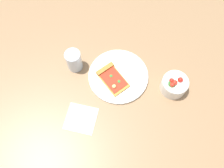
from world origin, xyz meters
TOP-DOWN VIEW (x-y plane):
  - ground_plane at (0.00, 0.00)m, footprint 2.40×2.40m
  - plate at (-0.03, 0.00)m, footprint 0.27×0.27m
  - pizza_slice_main at (-0.00, -0.02)m, footprint 0.14×0.16m
  - salad_bowl at (-0.09, 0.24)m, footprint 0.11×0.11m
  - soda_glass at (0.01, -0.20)m, footprint 0.07×0.07m
  - paper_napkin at (0.21, -0.05)m, footprint 0.14×0.15m

SIDE VIEW (x-z plane):
  - ground_plane at x=0.00m, z-range 0.00..0.00m
  - paper_napkin at x=0.21m, z-range 0.00..0.00m
  - plate at x=-0.03m, z-range 0.00..0.01m
  - pizza_slice_main at x=0.00m, z-range 0.01..0.03m
  - salad_bowl at x=-0.09m, z-range 0.00..0.08m
  - soda_glass at x=0.01m, z-range 0.00..0.10m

